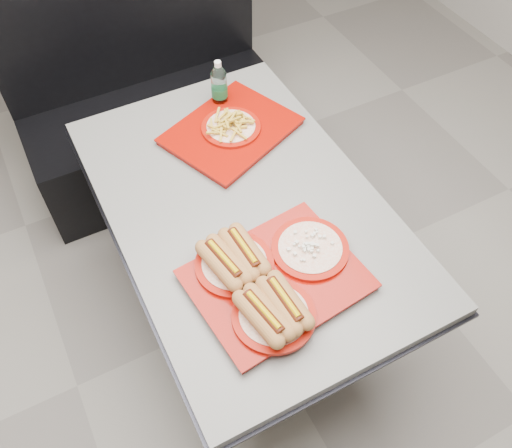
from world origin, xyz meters
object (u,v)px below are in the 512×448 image
tray_far (231,128)px  diner_table (245,232)px  tray_near (270,278)px  booth_bench (150,103)px  water_bottle (219,87)px

tray_far → diner_table: bearing=-108.5°
tray_near → tray_far: (0.19, 0.68, -0.01)m
booth_bench → water_bottle: size_ratio=6.45×
tray_near → tray_far: size_ratio=0.96×
tray_far → booth_bench: bearing=98.8°
tray_far → tray_near: bearing=-106.0°
diner_table → tray_far: bearing=71.5°
booth_bench → water_bottle: (0.15, -0.57, 0.44)m
diner_table → water_bottle: (0.15, 0.52, 0.26)m
booth_bench → water_bottle: booth_bench is taller
booth_bench → tray_far: booth_bench is taller
diner_table → booth_bench: 1.11m
diner_table → tray_far: size_ratio=2.45×
booth_bench → tray_far: bearing=-81.2°
diner_table → water_bottle: water_bottle is taller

